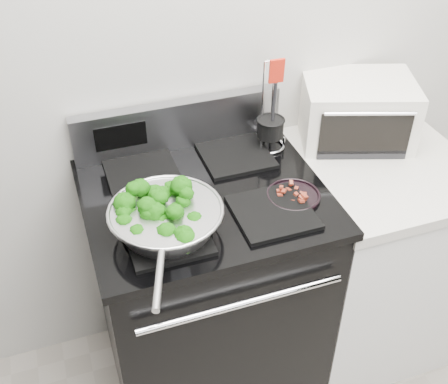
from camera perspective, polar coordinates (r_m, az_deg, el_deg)
name	(u,v)px	position (r m, az deg, el deg)	size (l,w,h in m)	color
back_wall	(255,27)	(2.01, 3.20, 16.40)	(4.00, 0.02, 2.70)	beige
gas_range	(207,289)	(2.16, -1.75, -9.83)	(0.79, 0.69, 1.13)	black
counter	(365,253)	(2.40, 14.13, -6.07)	(0.62, 0.68, 0.92)	white
skillet	(166,218)	(1.67, -5.91, -2.64)	(0.35, 0.53, 0.07)	silver
broccoli_pile	(166,212)	(1.66, -5.94, -2.07)	(0.27, 0.27, 0.09)	#083204
bacon_plate	(294,193)	(1.83, 7.08, -0.10)	(0.18, 0.18, 0.04)	black
utensil_holder	(270,132)	(2.04, 4.72, 6.09)	(0.11, 0.11, 0.35)	silver
toaster_oven	(357,110)	(2.18, 13.35, 8.07)	(0.48, 0.42, 0.23)	silver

